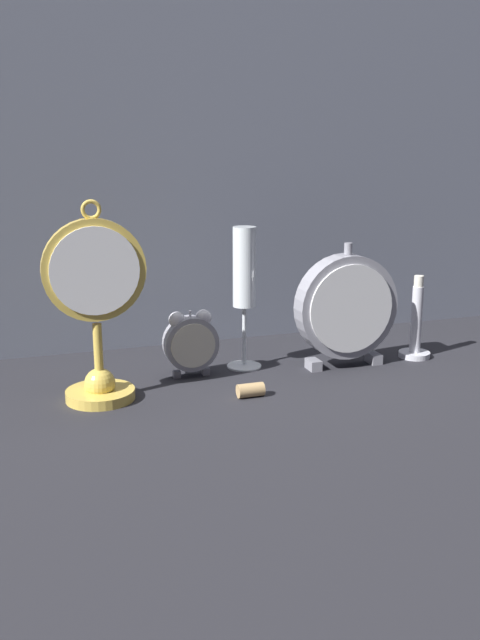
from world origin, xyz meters
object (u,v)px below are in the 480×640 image
Objects in this scene: champagne_flute at (244,279)px; brass_candlestick at (416,330)px; pocket_watch_on_stand at (97,316)px; mantel_clock_silver at (346,307)px; alarm_clock_twin_bell at (191,340)px; wine_cork at (251,390)px.

champagne_flute is 0.34m from brass_candlestick.
pocket_watch_on_stand is at bearing -162.61° from champagne_flute.
champagne_flute reaches higher than mantel_clock_silver.
mantel_clock_silver is at bearing 3.76° from pocket_watch_on_stand.
pocket_watch_on_stand is 1.24× the size of champagne_flute.
pocket_watch_on_stand is at bearing -176.30° from brass_candlestick.
champagne_flute reaches higher than alarm_clock_twin_bell.
mantel_clock_silver reaches higher than alarm_clock_twin_bell.
alarm_clock_twin_bell is 0.28m from mantel_clock_silver.
alarm_clock_twin_bell is at bearing 176.56° from brass_candlestick.
pocket_watch_on_stand is at bearing 164.29° from wine_cork.
alarm_clock_twin_bell is 0.75× the size of brass_candlestick.
mantel_clock_silver is at bearing -17.75° from champagne_flute.
alarm_clock_twin_bell reaches higher than wine_cork.
wine_cork is at bearing -15.71° from pocket_watch_on_stand.
champagne_flute is (-0.17, 0.05, 0.05)m from mantel_clock_silver.
pocket_watch_on_stand reaches higher than wine_cork.
brass_candlestick is at bearing -3.44° from alarm_clock_twin_bell.
brass_candlestick reaches higher than wine_cork.
alarm_clock_twin_bell is at bearing 21.19° from pocket_watch_on_stand.
pocket_watch_on_stand reaches higher than brass_candlestick.
pocket_watch_on_stand is 0.59m from brass_candlestick.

